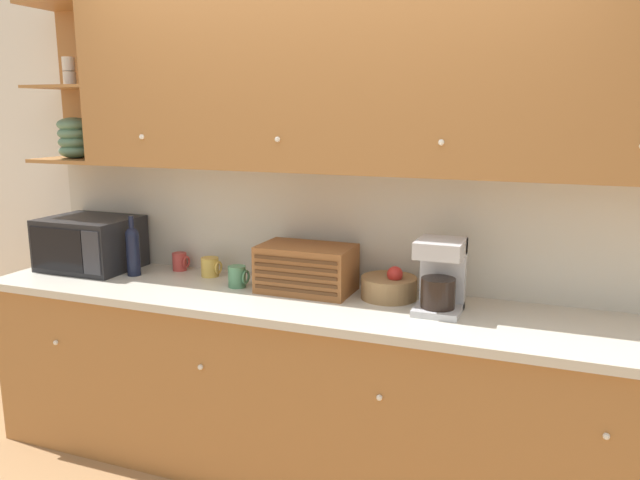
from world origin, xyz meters
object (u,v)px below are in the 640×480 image
(wine_bottle, at_px, (133,249))
(bread_box, at_px, (306,268))
(fruit_basket, at_px, (389,287))
(microwave, at_px, (90,243))
(coffee_maker, at_px, (440,275))
(mug, at_px, (210,267))
(mug_patterned_third, at_px, (238,277))
(mug_blue_second, at_px, (180,262))

(wine_bottle, distance_m, bread_box, 1.00)
(wine_bottle, relative_size, fruit_basket, 1.23)
(microwave, distance_m, coffee_maker, 2.01)
(mug, xyz_separation_m, fruit_basket, (1.01, -0.04, 0.00))
(mug_patterned_third, bearing_deg, coffee_maker, -0.96)
(wine_bottle, distance_m, mug_patterned_third, 0.65)
(mug_blue_second, xyz_separation_m, bread_box, (0.83, -0.12, 0.07))
(wine_bottle, relative_size, mug_patterned_third, 3.03)
(microwave, height_order, mug_blue_second, microwave)
(wine_bottle, relative_size, coffee_maker, 0.99)
(bread_box, height_order, fruit_basket, bread_box)
(wine_bottle, bearing_deg, microwave, 173.00)
(microwave, relative_size, coffee_maker, 1.51)
(microwave, xyz_separation_m, mug_blue_second, (0.50, 0.14, -0.10))
(fruit_basket, xyz_separation_m, coffee_maker, (0.26, -0.11, 0.11))
(mug_blue_second, bearing_deg, bread_box, -8.48)
(mug_patterned_third, height_order, fruit_basket, fruit_basket)
(fruit_basket, bearing_deg, mug, 177.78)
(mug, bearing_deg, fruit_basket, -2.22)
(wine_bottle, bearing_deg, mug, 18.32)
(mug, distance_m, coffee_maker, 1.29)
(mug_blue_second, bearing_deg, microwave, -163.87)
(mug, relative_size, coffee_maker, 0.32)
(mug_blue_second, xyz_separation_m, mug, (0.23, -0.05, 0.00))
(mug, relative_size, bread_box, 0.23)
(mug_blue_second, xyz_separation_m, coffee_maker, (1.51, -0.20, 0.12))
(microwave, xyz_separation_m, mug_patterned_third, (0.97, -0.04, -0.09))
(mug_blue_second, height_order, mug, mug)
(fruit_basket, height_order, coffee_maker, coffee_maker)
(wine_bottle, height_order, mug_patterned_third, wine_bottle)
(microwave, bearing_deg, coffee_maker, -1.58)
(mug_blue_second, xyz_separation_m, fruit_basket, (1.24, -0.09, 0.01))
(mug_patterned_third, xyz_separation_m, fruit_basket, (0.77, 0.09, 0.00))
(fruit_basket, distance_m, coffee_maker, 0.31)
(bread_box, bearing_deg, mug_patterned_third, -170.59)
(wine_bottle, height_order, mug, wine_bottle)
(mug_patterned_third, xyz_separation_m, bread_box, (0.36, 0.06, 0.06))
(mug, height_order, mug_patterned_third, mug_patterned_third)
(coffee_maker, bearing_deg, mug_blue_second, 172.44)
(mug_patterned_third, bearing_deg, wine_bottle, -179.84)
(mug_patterned_third, height_order, coffee_maker, coffee_maker)
(coffee_maker, bearing_deg, bread_box, 173.57)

